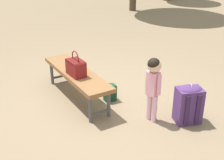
{
  "coord_description": "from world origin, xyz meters",
  "views": [
    {
      "loc": [
        3.1,
        -2.45,
        2.18
      ],
      "look_at": [
        0.25,
        0.02,
        0.45
      ],
      "focal_mm": 47.98,
      "sensor_mm": 36.0,
      "label": 1
    }
  ],
  "objects_px": {
    "backpack_small": "(110,92)",
    "park_bench": "(77,75)",
    "child_standing": "(153,80)",
    "handbag": "(76,67)",
    "backpack_large": "(188,103)"
  },
  "relations": [
    {
      "from": "child_standing",
      "to": "backpack_small",
      "type": "relative_size",
      "value": 3.07
    },
    {
      "from": "child_standing",
      "to": "backpack_large",
      "type": "distance_m",
      "value": 0.57
    },
    {
      "from": "park_bench",
      "to": "backpack_small",
      "type": "height_order",
      "value": "park_bench"
    },
    {
      "from": "handbag",
      "to": "backpack_large",
      "type": "bearing_deg",
      "value": 30.64
    },
    {
      "from": "child_standing",
      "to": "backpack_small",
      "type": "distance_m",
      "value": 0.9
    },
    {
      "from": "park_bench",
      "to": "handbag",
      "type": "height_order",
      "value": "handbag"
    },
    {
      "from": "backpack_large",
      "to": "backpack_small",
      "type": "distance_m",
      "value": 1.19
    },
    {
      "from": "handbag",
      "to": "backpack_small",
      "type": "height_order",
      "value": "handbag"
    },
    {
      "from": "handbag",
      "to": "child_standing",
      "type": "distance_m",
      "value": 1.14
    },
    {
      "from": "handbag",
      "to": "backpack_large",
      "type": "relative_size",
      "value": 0.66
    },
    {
      "from": "backpack_small",
      "to": "park_bench",
      "type": "bearing_deg",
      "value": -138.45
    },
    {
      "from": "park_bench",
      "to": "child_standing",
      "type": "height_order",
      "value": "child_standing"
    },
    {
      "from": "handbag",
      "to": "backpack_large",
      "type": "xyz_separation_m",
      "value": [
        1.37,
        0.81,
        -0.3
      ]
    },
    {
      "from": "park_bench",
      "to": "backpack_large",
      "type": "relative_size",
      "value": 2.97
    },
    {
      "from": "child_standing",
      "to": "handbag",
      "type": "bearing_deg",
      "value": -155.59
    }
  ]
}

